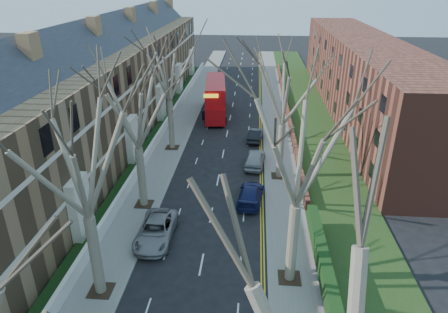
# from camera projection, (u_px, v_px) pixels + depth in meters

# --- Properties ---
(pavement_left) EXTENTS (3.00, 102.00, 0.12)m
(pavement_left) POSITION_uv_depth(u_px,v_px,m) (186.00, 116.00, 54.03)
(pavement_left) COLOR slate
(pavement_left) RESTS_ON ground
(pavement_right) EXTENTS (3.00, 102.00, 0.12)m
(pavement_right) POSITION_uv_depth(u_px,v_px,m) (275.00, 118.00, 53.18)
(pavement_right) COLOR slate
(pavement_right) RESTS_ON ground
(terrace_left) EXTENTS (9.70, 78.00, 13.60)m
(terrace_left) POSITION_uv_depth(u_px,v_px,m) (106.00, 91.00, 45.05)
(terrace_left) COLOR brown
(terrace_left) RESTS_ON ground
(flats_right) EXTENTS (13.97, 54.00, 10.00)m
(flats_right) POSITION_uv_depth(u_px,v_px,m) (361.00, 76.00, 53.96)
(flats_right) COLOR brown
(flats_right) RESTS_ON ground
(front_wall_left) EXTENTS (0.30, 78.00, 1.00)m
(front_wall_left) POSITION_uv_depth(u_px,v_px,m) (161.00, 133.00, 46.66)
(front_wall_left) COLOR white
(front_wall_left) RESTS_ON ground
(grass_verge_right) EXTENTS (6.00, 102.00, 0.06)m
(grass_verge_right) POSITION_uv_depth(u_px,v_px,m) (309.00, 118.00, 52.82)
(grass_verge_right) COLOR #203A15
(grass_verge_right) RESTS_ON ground
(tree_left_mid) EXTENTS (10.50, 10.50, 14.71)m
(tree_left_mid) POSITION_uv_depth(u_px,v_px,m) (77.00, 147.00, 20.13)
(tree_left_mid) COLOR #6B5E4C
(tree_left_mid) RESTS_ON ground
(tree_left_far) EXTENTS (10.15, 10.15, 14.22)m
(tree_left_far) POSITION_uv_depth(u_px,v_px,m) (134.00, 98.00, 29.34)
(tree_left_far) COLOR #6B5E4C
(tree_left_far) RESTS_ON ground
(tree_left_dist) EXTENTS (10.50, 10.50, 14.71)m
(tree_left_dist) POSITION_uv_depth(u_px,v_px,m) (167.00, 61.00, 40.09)
(tree_left_dist) COLOR #6B5E4C
(tree_left_dist) RESTS_ON ground
(tree_right_mid) EXTENTS (10.50, 10.50, 14.71)m
(tree_right_mid) POSITION_uv_depth(u_px,v_px,m) (301.00, 139.00, 21.14)
(tree_right_mid) COLOR #6B5E4C
(tree_right_mid) RESTS_ON ground
(tree_right_far) EXTENTS (10.15, 10.15, 14.22)m
(tree_right_far) POSITION_uv_depth(u_px,v_px,m) (285.00, 81.00, 33.97)
(tree_right_far) COLOR #6B5E4C
(tree_right_far) RESTS_ON ground
(double_decker_bus) EXTENTS (3.54, 11.33, 4.66)m
(double_decker_bus) POSITION_uv_depth(u_px,v_px,m) (216.00, 99.00, 53.68)
(double_decker_bus) COLOR red
(double_decker_bus) RESTS_ON ground
(car_left_far) EXTENTS (2.51, 5.40, 1.50)m
(car_left_far) POSITION_uv_depth(u_px,v_px,m) (156.00, 230.00, 28.64)
(car_left_far) COLOR gray
(car_left_far) RESTS_ON ground
(car_right_near) EXTENTS (2.41, 4.96, 1.39)m
(car_right_near) POSITION_uv_depth(u_px,v_px,m) (250.00, 194.00, 33.49)
(car_right_near) COLOR #161B4E
(car_right_near) RESTS_ON ground
(car_right_mid) EXTENTS (2.29, 4.74, 1.56)m
(car_right_mid) POSITION_uv_depth(u_px,v_px,m) (255.00, 159.00, 39.78)
(car_right_mid) COLOR #999CA2
(car_right_mid) RESTS_ON ground
(car_right_far) EXTENTS (1.93, 4.31, 1.38)m
(car_right_far) POSITION_uv_depth(u_px,v_px,m) (255.00, 135.00, 45.92)
(car_right_far) COLOR black
(car_right_far) RESTS_ON ground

